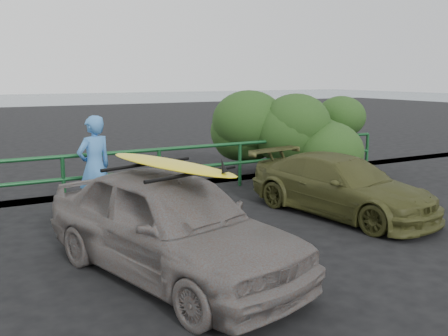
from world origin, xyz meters
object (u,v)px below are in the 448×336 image
at_px(man, 95,167).
at_px(surfboard, 169,164).
at_px(sedan, 170,224).
at_px(guardrail, 114,176).
at_px(olive_vehicle, 341,185).

bearing_deg(man, surfboard, 73.39).
xyz_separation_m(sedan, man, (-0.14, 3.17, 0.24)).
height_order(guardrail, olive_vehicle, olive_vehicle).
height_order(olive_vehicle, man, man).
distance_m(guardrail, sedan, 4.21).
distance_m(guardrail, olive_vehicle, 4.54).
bearing_deg(guardrail, surfboard, -96.62).
height_order(sedan, surfboard, surfboard).
bearing_deg(olive_vehicle, surfboard, -173.70).
relative_size(sedan, olive_vehicle, 1.08).
bearing_deg(surfboard, man, 77.46).
bearing_deg(surfboard, olive_vehicle, 1.76).
distance_m(olive_vehicle, man, 4.52).
distance_m(olive_vehicle, surfboard, 4.18).
xyz_separation_m(guardrail, olive_vehicle, (3.41, -2.99, 0.02)).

